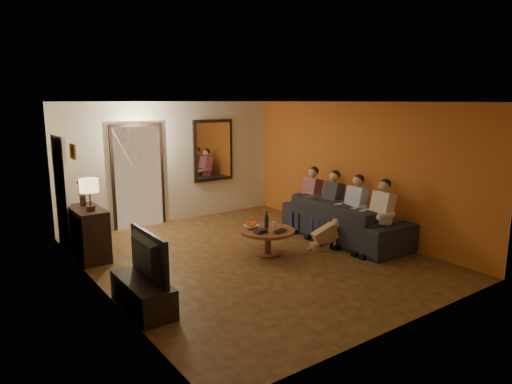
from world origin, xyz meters
TOP-DOWN VIEW (x-y plane):
  - floor at (0.00, 0.00)m, footprint 5.00×6.00m
  - ceiling at (0.00, 0.00)m, footprint 5.00×6.00m
  - back_wall at (0.00, 3.00)m, footprint 5.00×0.02m
  - front_wall at (0.00, -3.00)m, footprint 5.00×0.02m
  - left_wall at (-2.50, 0.00)m, footprint 0.02×6.00m
  - right_wall at (2.50, 0.00)m, footprint 0.02×6.00m
  - orange_accent at (2.49, 0.00)m, footprint 0.01×6.00m
  - kitchen_doorway at (-0.80, 2.98)m, footprint 1.00×0.06m
  - door_trim at (-0.80, 2.97)m, footprint 1.12×0.04m
  - fridge_glimpse at (-0.55, 2.98)m, footprint 0.45×0.03m
  - mirror_frame at (1.00, 2.96)m, footprint 1.00×0.05m
  - mirror_glass at (1.00, 2.93)m, footprint 0.86×0.02m
  - white_door at (-2.46, 2.30)m, footprint 0.06×0.85m
  - framed_art at (-2.47, 1.30)m, footprint 0.03×0.28m
  - art_canvas at (-2.46, 1.30)m, footprint 0.01×0.22m
  - dresser at (-2.25, 1.56)m, footprint 0.45×0.98m
  - table_lamp at (-2.25, 1.34)m, footprint 0.30×0.30m
  - flower_vase at (-2.25, 1.78)m, footprint 0.14×0.14m
  - tv_stand at (-2.25, -0.78)m, footprint 0.45×1.17m
  - tv at (-2.25, -0.78)m, footprint 1.07×0.14m
  - sofa at (2.03, -0.18)m, footprint 2.66×1.13m
  - person_a at (1.93, -1.08)m, footprint 0.60×0.40m
  - person_b at (1.93, -0.48)m, footprint 0.60×0.40m
  - person_c at (1.93, 0.12)m, footprint 0.60×0.40m
  - person_d at (1.93, 0.72)m, footprint 0.60×0.40m
  - dog at (1.31, -0.41)m, footprint 0.60×0.38m
  - coffee_table at (0.30, -0.05)m, footprint 1.04×1.04m
  - bowl at (0.12, 0.17)m, footprint 0.26×0.26m
  - oranges at (0.12, 0.17)m, footprint 0.20×0.20m
  - wine_bottle at (0.35, 0.05)m, footprint 0.07×0.07m
  - wine_glass at (0.48, 0.00)m, footprint 0.06×0.06m
  - book_stack at (0.08, -0.15)m, footprint 0.20×0.15m
  - laptop at (0.40, -0.33)m, footprint 0.39×0.32m

SIDE VIEW (x-z plane):
  - floor at x=0.00m, z-range -0.01..0.01m
  - tv_stand at x=-2.25m, z-range 0.00..0.39m
  - coffee_table at x=0.30m, z-range 0.00..0.45m
  - dog at x=1.31m, z-range 0.00..0.56m
  - sofa at x=2.03m, z-range 0.00..0.77m
  - dresser at x=-2.25m, z-range 0.00..0.87m
  - laptop at x=0.40m, z-range 0.45..0.48m
  - bowl at x=0.12m, z-range 0.45..0.51m
  - book_stack at x=0.08m, z-range 0.45..0.52m
  - wine_glass at x=0.48m, z-range 0.45..0.55m
  - oranges at x=0.12m, z-range 0.51..0.59m
  - person_a at x=1.93m, z-range 0.00..1.20m
  - person_b at x=1.93m, z-range 0.00..1.20m
  - person_c at x=1.93m, z-range 0.00..1.20m
  - person_d at x=1.93m, z-range 0.00..1.20m
  - wine_bottle at x=0.35m, z-range 0.45..0.76m
  - tv at x=-2.25m, z-range 0.39..1.01m
  - fridge_glimpse at x=-0.55m, z-range 0.05..1.75m
  - white_door at x=-2.46m, z-range 0.00..2.04m
  - kitchen_doorway at x=-0.80m, z-range 0.00..2.10m
  - door_trim at x=-0.80m, z-range -0.06..2.16m
  - flower_vase at x=-2.25m, z-range 0.87..1.31m
  - table_lamp at x=-2.25m, z-range 0.87..1.41m
  - back_wall at x=0.00m, z-range 0.00..2.60m
  - front_wall at x=0.00m, z-range 0.00..2.60m
  - left_wall at x=-2.50m, z-range 0.00..2.60m
  - right_wall at x=2.50m, z-range 0.00..2.60m
  - orange_accent at x=2.49m, z-range 0.00..2.60m
  - mirror_frame at x=1.00m, z-range 0.80..2.20m
  - mirror_glass at x=1.00m, z-range 0.87..2.13m
  - framed_art at x=-2.47m, z-range 1.73..1.97m
  - art_canvas at x=-2.46m, z-range 1.76..1.94m
  - ceiling at x=0.00m, z-range 2.60..2.60m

